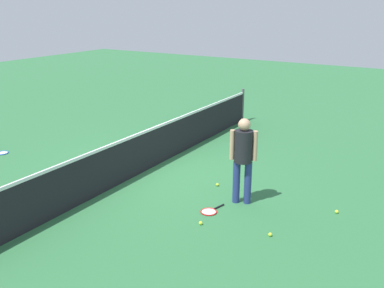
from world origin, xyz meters
TOP-DOWN VIEW (x-y plane):
  - ground_plane at (0.00, 0.00)m, footprint 40.00×40.00m
  - court_net at (0.00, 0.00)m, footprint 10.09×0.09m
  - player_near_side at (-0.57, -2.62)m, footprint 0.44×0.52m
  - tennis_racket_near_player at (-1.24, -2.29)m, footprint 0.61×0.38m
  - tennis_racket_far_player at (-1.23, 3.94)m, footprint 0.42×0.60m
  - tennis_ball_near_player at (-1.48, -3.59)m, footprint 0.07×0.07m
  - tennis_ball_by_net at (-0.12, -1.85)m, footprint 0.07×0.07m
  - tennis_ball_midcourt at (-0.05, -4.34)m, footprint 0.07×0.07m
  - tennis_ball_baseline at (-1.75, -2.40)m, footprint 0.07×0.07m

SIDE VIEW (x-z plane):
  - ground_plane at x=0.00m, z-range 0.00..0.00m
  - tennis_racket_near_player at x=-1.24m, z-range 0.00..0.03m
  - tennis_racket_far_player at x=-1.23m, z-range 0.00..0.03m
  - tennis_ball_near_player at x=-1.48m, z-range 0.00..0.07m
  - tennis_ball_by_net at x=-0.12m, z-range 0.00..0.07m
  - tennis_ball_midcourt at x=-0.05m, z-range 0.00..0.07m
  - tennis_ball_baseline at x=-1.75m, z-range 0.00..0.07m
  - court_net at x=0.00m, z-range -0.03..1.04m
  - player_near_side at x=-0.57m, z-range 0.16..1.86m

